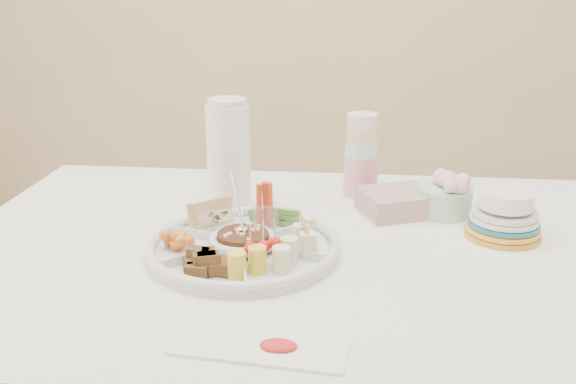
# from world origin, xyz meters

# --- Properties ---
(party_tray) EXTENTS (0.48, 0.48, 0.04)m
(party_tray) POSITION_xyz_m (-0.13, -0.06, 0.78)
(party_tray) COLOR silver
(party_tray) RESTS_ON dining_table
(bean_dip) EXTENTS (0.13, 0.13, 0.04)m
(bean_dip) POSITION_xyz_m (-0.13, -0.06, 0.79)
(bean_dip) COLOR #371D12
(bean_dip) RESTS_ON party_tray
(tortillas) EXTENTS (0.12, 0.12, 0.06)m
(tortillas) POSITION_xyz_m (-0.00, -0.03, 0.80)
(tortillas) COLOR #A7764B
(tortillas) RESTS_ON party_tray
(carrot_cucumber) EXTENTS (0.14, 0.14, 0.10)m
(carrot_cucumber) POSITION_xyz_m (-0.09, 0.07, 0.82)
(carrot_cucumber) COLOR #D4471E
(carrot_cucumber) RESTS_ON party_tray
(pita_raisins) EXTENTS (0.14, 0.14, 0.06)m
(pita_raisins) POSITION_xyz_m (-0.22, 0.04, 0.80)
(pita_raisins) COLOR tan
(pita_raisins) RESTS_ON party_tray
(cherries) EXTENTS (0.13, 0.13, 0.04)m
(cherries) POSITION_xyz_m (-0.26, -0.08, 0.79)
(cherries) COLOR #D06415
(cherries) RESTS_ON party_tray
(granola_chunks) EXTENTS (0.14, 0.14, 0.05)m
(granola_chunks) POSITION_xyz_m (-0.17, -0.18, 0.79)
(granola_chunks) COLOR #503E24
(granola_chunks) RESTS_ON party_tray
(banana_tomato) EXTENTS (0.14, 0.14, 0.09)m
(banana_tomato) POSITION_xyz_m (-0.05, -0.15, 0.82)
(banana_tomato) COLOR #CFBE61
(banana_tomato) RESTS_ON party_tray
(cup_stack) EXTENTS (0.11, 0.11, 0.23)m
(cup_stack) POSITION_xyz_m (0.10, 0.34, 0.88)
(cup_stack) COLOR beige
(cup_stack) RESTS_ON dining_table
(thermos) EXTENTS (0.12, 0.12, 0.27)m
(thermos) POSITION_xyz_m (-0.21, 0.22, 0.89)
(thermos) COLOR white
(thermos) RESTS_ON dining_table
(flower_bowl) EXTENTS (0.16, 0.16, 0.10)m
(flower_bowl) POSITION_xyz_m (0.30, 0.22, 0.81)
(flower_bowl) COLOR #A9BAB2
(flower_bowl) RESTS_ON dining_table
(napkin_stack) EXTENTS (0.20, 0.18, 0.05)m
(napkin_stack) POSITION_xyz_m (0.19, 0.21, 0.78)
(napkin_stack) COLOR #B38A8A
(napkin_stack) RESTS_ON dining_table
(plate_stack) EXTENTS (0.18, 0.18, 0.10)m
(plate_stack) POSITION_xyz_m (0.40, 0.09, 0.81)
(plate_stack) COLOR #F5E555
(plate_stack) RESTS_ON dining_table
(placemat) EXTENTS (0.27, 0.12, 0.01)m
(placemat) POSITION_xyz_m (-0.05, -0.39, 0.76)
(placemat) COLOR white
(placemat) RESTS_ON dining_table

